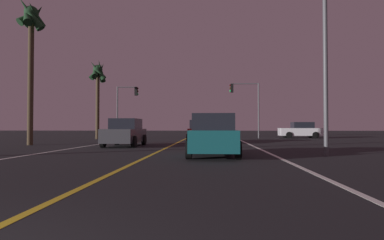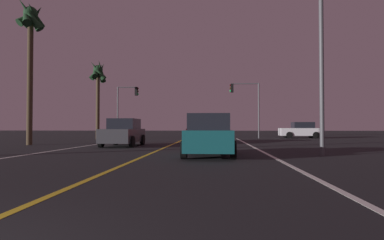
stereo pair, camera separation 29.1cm
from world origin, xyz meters
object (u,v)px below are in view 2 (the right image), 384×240
(car_ahead_far, at_px, (200,132))
(palm_tree_left_mid, at_px, (30,30))
(traffic_light_near_right, at_px, (245,98))
(car_lead_same_lane, at_px, (209,136))
(car_crossing_side, at_px, (301,130))
(street_lamp_right_near, at_px, (308,22))
(palm_tree_left_far, at_px, (98,77))
(car_oncoming, at_px, (124,133))
(traffic_light_near_left, at_px, (127,100))

(car_ahead_far, xyz_separation_m, palm_tree_left_mid, (-11.03, -4.28, 6.77))
(traffic_light_near_right, bearing_deg, car_lead_same_lane, 80.31)
(car_crossing_side, xyz_separation_m, street_lamp_right_near, (-5.34, -21.06, 4.70))
(car_ahead_far, xyz_separation_m, palm_tree_left_far, (-10.36, 6.22, 5.28))
(car_oncoming, distance_m, traffic_light_near_left, 14.80)
(street_lamp_right_near, bearing_deg, car_crossing_side, -104.24)
(car_oncoming, height_order, street_lamp_right_near, street_lamp_right_near)
(street_lamp_right_near, xyz_separation_m, palm_tree_left_mid, (-16.00, 6.65, 2.06))
(car_lead_same_lane, distance_m, traffic_light_near_right, 20.87)
(street_lamp_right_near, bearing_deg, palm_tree_left_mid, -22.57)
(car_lead_same_lane, bearing_deg, palm_tree_left_mid, 59.37)
(car_lead_same_lane, bearing_deg, traffic_light_near_left, 23.97)
(street_lamp_right_near, relative_size, palm_tree_left_far, 1.13)
(car_oncoming, bearing_deg, palm_tree_left_mid, -96.26)
(traffic_light_near_left, bearing_deg, car_lead_same_lane, -66.03)
(car_crossing_side, relative_size, traffic_light_near_right, 0.75)
(car_lead_same_lane, relative_size, palm_tree_left_far, 0.55)
(car_oncoming, relative_size, car_ahead_far, 1.00)
(car_crossing_side, distance_m, car_oncoming, 21.18)
(palm_tree_left_far, bearing_deg, traffic_light_near_left, 51.70)
(car_ahead_far, xyz_separation_m, traffic_light_near_right, (4.31, 8.98, 3.43))
(car_oncoming, height_order, traffic_light_near_left, traffic_light_near_left)
(palm_tree_left_mid, bearing_deg, car_lead_same_lane, -30.63)
(car_oncoming, height_order, palm_tree_left_far, palm_tree_left_far)
(car_lead_same_lane, distance_m, car_ahead_far, 11.35)
(traffic_light_near_right, bearing_deg, palm_tree_left_far, 10.68)
(street_lamp_right_near, bearing_deg, car_lead_same_lane, 5.37)
(car_ahead_far, bearing_deg, traffic_light_near_right, -25.65)
(car_crossing_side, relative_size, palm_tree_left_mid, 0.44)
(car_lead_same_lane, height_order, traffic_light_near_right, traffic_light_near_right)
(car_lead_same_lane, relative_size, street_lamp_right_near, 0.49)
(traffic_light_near_right, xyz_separation_m, traffic_light_near_left, (-12.49, 0.00, -0.22))
(car_ahead_far, bearing_deg, palm_tree_left_mid, 111.20)
(car_oncoming, xyz_separation_m, car_ahead_far, (4.53, 4.99, 0.00))
(car_oncoming, bearing_deg, traffic_light_near_left, -165.38)
(traffic_light_near_right, relative_size, palm_tree_left_mid, 0.60)
(traffic_light_near_right, xyz_separation_m, palm_tree_left_mid, (-15.35, -13.26, 3.34))
(palm_tree_left_mid, height_order, palm_tree_left_far, palm_tree_left_mid)
(car_ahead_far, bearing_deg, car_oncoming, 137.79)
(car_ahead_far, height_order, street_lamp_right_near, street_lamp_right_near)
(car_lead_same_lane, xyz_separation_m, palm_tree_left_mid, (-11.88, 7.04, 6.77))
(traffic_light_near_right, relative_size, street_lamp_right_near, 0.65)
(traffic_light_near_left, xyz_separation_m, palm_tree_left_far, (-2.18, -2.77, 2.07))
(traffic_light_near_left, bearing_deg, palm_tree_left_mid, -102.17)
(car_oncoming, relative_size, traffic_light_near_left, 0.78)
(car_crossing_side, bearing_deg, street_lamp_right_near, 75.76)
(car_ahead_far, height_order, traffic_light_near_right, traffic_light_near_right)
(car_lead_same_lane, height_order, street_lamp_right_near, street_lamp_right_near)
(car_lead_same_lane, xyz_separation_m, palm_tree_left_far, (-11.21, 17.53, 5.28))
(palm_tree_left_far, bearing_deg, car_lead_same_lane, -57.41)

